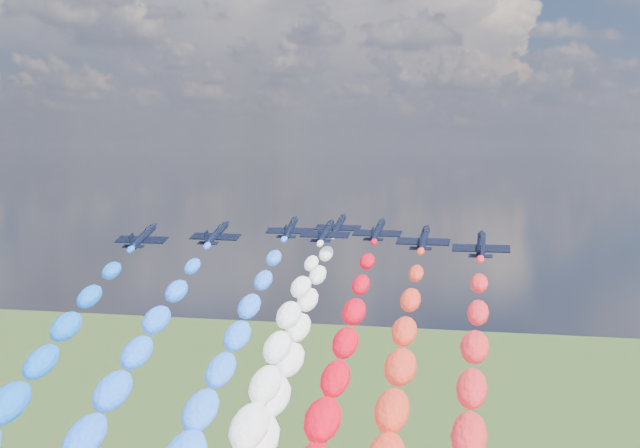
# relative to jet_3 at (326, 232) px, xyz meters

# --- Properties ---
(jet_0) EXTENTS (9.21, 12.47, 6.20)m
(jet_0) POSITION_rel_jet_3_xyz_m (-29.26, -14.94, 0.00)
(jet_0) COLOR black
(jet_1) EXTENTS (9.85, 12.93, 6.20)m
(jet_1) POSITION_rel_jet_3_xyz_m (-18.42, -7.61, 0.00)
(jet_1) COLOR black
(jet_2) EXTENTS (9.52, 12.70, 6.20)m
(jet_2) POSITION_rel_jet_3_xyz_m (-8.02, 5.27, 0.00)
(jet_2) COLOR black
(jet_3) EXTENTS (9.53, 12.70, 6.20)m
(jet_3) POSITION_rel_jet_3_xyz_m (0.00, 0.00, 0.00)
(jet_3) COLOR black
(jet_4) EXTENTS (9.57, 12.73, 6.20)m
(jet_4) POSITION_rel_jet_3_xyz_m (-0.13, 13.00, 0.00)
(jet_4) COLOR black
(trail_4) EXTENTS (6.58, 100.64, 53.63)m
(trail_4) POSITION_rel_jet_3_xyz_m (-0.13, -38.92, -25.07)
(trail_4) COLOR white
(jet_5) EXTENTS (9.86, 12.94, 6.20)m
(jet_5) POSITION_rel_jet_3_xyz_m (9.00, 4.33, 0.00)
(jet_5) COLOR black
(jet_6) EXTENTS (9.47, 12.66, 6.20)m
(jet_6) POSITION_rel_jet_3_xyz_m (18.54, -7.43, 0.00)
(jet_6) COLOR black
(jet_7) EXTENTS (9.03, 12.35, 6.20)m
(jet_7) POSITION_rel_jet_3_xyz_m (28.31, -14.87, 0.00)
(jet_7) COLOR black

